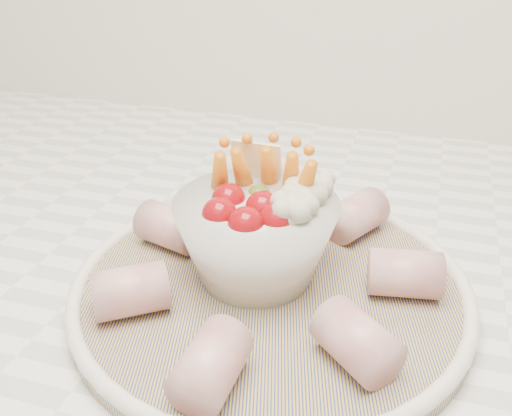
% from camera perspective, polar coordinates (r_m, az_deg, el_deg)
% --- Properties ---
extents(serving_platter, '(0.39, 0.39, 0.02)m').
position_cam_1_polar(serving_platter, '(0.47, 1.48, -7.90)').
color(serving_platter, navy).
rests_on(serving_platter, kitchen_counter).
extents(veggie_bowl, '(0.13, 0.13, 0.11)m').
position_cam_1_polar(veggie_bowl, '(0.45, 0.26, -2.35)').
color(veggie_bowl, silver).
rests_on(veggie_bowl, serving_platter).
extents(cured_meat_rolls, '(0.26, 0.29, 0.04)m').
position_cam_1_polar(cured_meat_rolls, '(0.45, 1.38, -5.57)').
color(cured_meat_rolls, '#B3525C').
rests_on(cured_meat_rolls, serving_platter).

